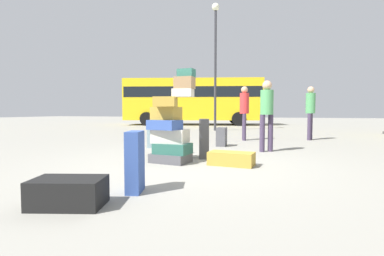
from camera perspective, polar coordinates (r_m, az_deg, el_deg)
ground_plane at (r=5.35m, az=-0.23°, el=-6.94°), size 80.00×80.00×0.00m
suitcase_tower at (r=5.37m, az=-4.15°, el=-0.11°), size 0.86×0.72×1.76m
suitcase_charcoal_right_side at (r=5.88m, az=2.41°, el=-2.08°), size 0.28×0.38×0.80m
suitcase_black_left_side at (r=3.20m, az=-23.24°, el=-11.62°), size 0.79×0.61×0.29m
suitcase_navy_white_trunk at (r=3.47m, az=-11.22°, el=-6.57°), size 0.24×0.36×0.72m
suitcase_black_upright_blue at (r=6.24m, az=-5.61°, el=-2.21°), size 0.31×0.37×0.71m
suitcase_slate_behind_tower at (r=7.64m, az=-7.71°, el=-1.83°), size 0.29×0.36×0.54m
suitcase_tan_foreground_near at (r=5.16m, az=7.77°, el=-6.02°), size 0.82×0.45×0.24m
suitcase_charcoal_foreground_far at (r=7.91m, az=5.86°, el=-1.74°), size 0.26×0.36×0.51m
person_bearded_onlooker at (r=10.32m, az=22.36°, el=3.67°), size 0.30×0.33×1.77m
person_tourist_with_camera at (r=9.61m, az=10.30°, el=3.89°), size 0.30×0.34×1.76m
person_passerby_in_red at (r=6.99m, az=14.56°, el=3.61°), size 0.30×0.30×1.67m
parked_bus at (r=20.26m, az=0.23°, el=5.82°), size 9.68×4.83×3.15m
lamp_post at (r=14.54m, az=4.65°, el=15.45°), size 0.36×0.36×6.15m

